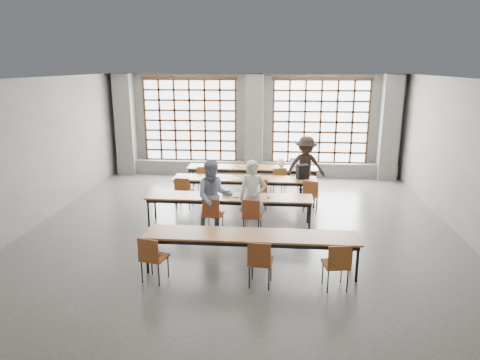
% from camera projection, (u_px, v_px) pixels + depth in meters
% --- Properties ---
extents(floor, '(11.00, 11.00, 0.00)m').
position_uv_depth(floor, '(241.00, 232.00, 10.01)').
color(floor, '#484946').
rests_on(floor, ground).
extents(ceiling, '(11.00, 11.00, 0.00)m').
position_uv_depth(ceiling, '(241.00, 79.00, 9.09)').
color(ceiling, silver).
rests_on(ceiling, floor).
extents(wall_back, '(10.00, 0.00, 10.00)m').
position_uv_depth(wall_back, '(254.00, 125.00, 14.84)').
color(wall_back, '#5B5B59').
rests_on(wall_back, floor).
extents(wall_front, '(10.00, 0.00, 10.00)m').
position_uv_depth(wall_front, '(196.00, 276.00, 4.26)').
color(wall_front, '#5B5B59').
rests_on(wall_front, floor).
extents(wall_left, '(0.00, 11.00, 11.00)m').
position_uv_depth(wall_left, '(28.00, 155.00, 9.96)').
color(wall_left, '#5B5B59').
rests_on(wall_left, floor).
extents(wall_right, '(0.00, 11.00, 11.00)m').
position_uv_depth(wall_right, '(474.00, 163.00, 9.13)').
color(wall_right, '#5B5B59').
rests_on(wall_right, floor).
extents(column_left, '(0.60, 0.55, 3.50)m').
position_uv_depth(column_left, '(126.00, 125.00, 14.94)').
color(column_left, '#5A5A57').
rests_on(column_left, floor).
extents(column_mid, '(0.60, 0.55, 3.50)m').
position_uv_depth(column_mid, '(254.00, 126.00, 14.57)').
color(column_mid, '#5A5A57').
rests_on(column_mid, floor).
extents(column_right, '(0.60, 0.55, 3.50)m').
position_uv_depth(column_right, '(389.00, 128.00, 14.19)').
color(column_right, '#5A5A57').
rests_on(column_right, floor).
extents(window_left, '(3.32, 0.12, 3.00)m').
position_uv_depth(window_left, '(190.00, 121.00, 14.91)').
color(window_left, white).
rests_on(window_left, wall_back).
extents(window_right, '(3.32, 0.12, 3.00)m').
position_uv_depth(window_right, '(320.00, 122.00, 14.54)').
color(window_right, white).
rests_on(window_right, wall_back).
extents(sill_ledge, '(9.80, 0.35, 0.50)m').
position_uv_depth(sill_ledge, '(254.00, 169.00, 15.04)').
color(sill_ledge, '#5A5A57').
rests_on(sill_ledge, floor).
extents(desk_row_a, '(4.00, 0.70, 0.73)m').
position_uv_depth(desk_row_a, '(252.00, 169.00, 13.24)').
color(desk_row_a, brown).
rests_on(desk_row_a, floor).
extents(desk_row_b, '(4.00, 0.70, 0.73)m').
position_uv_depth(desk_row_b, '(245.00, 180.00, 11.95)').
color(desk_row_b, brown).
rests_on(desk_row_b, floor).
extents(desk_row_c, '(4.00, 0.70, 0.73)m').
position_uv_depth(desk_row_c, '(229.00, 199.00, 10.29)').
color(desk_row_c, brown).
rests_on(desk_row_c, floor).
extents(desk_row_d, '(4.00, 0.70, 0.73)m').
position_uv_depth(desk_row_d, '(251.00, 238.00, 7.99)').
color(desk_row_d, brown).
rests_on(desk_row_d, floor).
extents(chair_back_left, '(0.43, 0.43, 0.88)m').
position_uv_depth(chair_back_left, '(204.00, 177.00, 12.78)').
color(chair_back_left, brown).
rests_on(chair_back_left, floor).
extents(chair_back_mid, '(0.51, 0.52, 0.88)m').
position_uv_depth(chair_back_mid, '(279.00, 179.00, 12.60)').
color(chair_back_mid, brown).
rests_on(chair_back_mid, floor).
extents(chair_back_right, '(0.53, 0.53, 0.88)m').
position_uv_depth(chair_back_right, '(305.00, 179.00, 12.54)').
color(chair_back_right, brown).
rests_on(chair_back_right, floor).
extents(chair_mid_left, '(0.45, 0.45, 0.88)m').
position_uv_depth(chair_mid_left, '(184.00, 189.00, 11.51)').
color(chair_mid_left, brown).
rests_on(chair_mid_left, floor).
extents(chair_mid_centre, '(0.52, 0.52, 0.88)m').
position_uv_depth(chair_mid_centre, '(259.00, 191.00, 11.35)').
color(chair_mid_centre, brown).
rests_on(chair_mid_centre, floor).
extents(chair_mid_right, '(0.48, 0.48, 0.88)m').
position_uv_depth(chair_mid_right, '(311.00, 193.00, 11.23)').
color(chair_mid_right, brown).
rests_on(chair_mid_right, floor).
extents(chair_front_left, '(0.48, 0.48, 0.88)m').
position_uv_depth(chair_front_left, '(212.00, 212.00, 9.75)').
color(chair_front_left, '#672E14').
rests_on(chair_front_left, floor).
extents(chair_front_right, '(0.47, 0.47, 0.88)m').
position_uv_depth(chair_front_right, '(252.00, 213.00, 9.67)').
color(chair_front_right, brown).
rests_on(chair_front_right, floor).
extents(chair_near_left, '(0.51, 0.51, 0.88)m').
position_uv_depth(chair_near_left, '(152.00, 255.00, 7.56)').
color(chair_near_left, brown).
rests_on(chair_near_left, floor).
extents(chair_near_mid, '(0.46, 0.46, 0.88)m').
position_uv_depth(chair_near_mid, '(260.00, 259.00, 7.40)').
color(chair_near_mid, brown).
rests_on(chair_near_mid, floor).
extents(chair_near_right, '(0.48, 0.49, 0.88)m').
position_uv_depth(chair_near_right, '(337.00, 262.00, 7.29)').
color(chair_near_right, brown).
rests_on(chair_near_right, floor).
extents(student_male, '(0.66, 0.46, 1.72)m').
position_uv_depth(student_male, '(253.00, 198.00, 9.71)').
color(student_male, silver).
rests_on(student_male, floor).
extents(student_female, '(0.96, 0.82, 1.72)m').
position_uv_depth(student_female, '(214.00, 197.00, 9.79)').
color(student_female, navy).
rests_on(student_female, floor).
extents(student_back, '(1.25, 0.86, 1.78)m').
position_uv_depth(student_back, '(306.00, 166.00, 12.56)').
color(student_back, black).
rests_on(student_back, floor).
extents(laptop_front, '(0.37, 0.31, 0.26)m').
position_uv_depth(laptop_front, '(252.00, 193.00, 10.32)').
color(laptop_front, '#B6B6BB').
rests_on(laptop_front, desk_row_c).
extents(laptop_back, '(0.38, 0.33, 0.26)m').
position_uv_depth(laptop_back, '(296.00, 165.00, 13.20)').
color(laptop_back, '#BAB9BE').
rests_on(laptop_back, desk_row_a).
extents(mouse, '(0.12, 0.10, 0.04)m').
position_uv_depth(mouse, '(269.00, 197.00, 10.17)').
color(mouse, white).
rests_on(mouse, desk_row_c).
extents(green_box, '(0.26, 0.19, 0.09)m').
position_uv_depth(green_box, '(227.00, 193.00, 10.35)').
color(green_box, green).
rests_on(green_box, desk_row_c).
extents(phone, '(0.14, 0.09, 0.01)m').
position_uv_depth(phone, '(236.00, 197.00, 10.16)').
color(phone, black).
rests_on(phone, desk_row_c).
extents(paper_sheet_a, '(0.36, 0.32, 0.00)m').
position_uv_depth(paper_sheet_a, '(224.00, 177.00, 12.03)').
color(paper_sheet_a, white).
rests_on(paper_sheet_a, desk_row_b).
extents(paper_sheet_b, '(0.36, 0.34, 0.00)m').
position_uv_depth(paper_sheet_b, '(234.00, 178.00, 11.91)').
color(paper_sheet_b, white).
rests_on(paper_sheet_b, desk_row_b).
extents(paper_sheet_c, '(0.31, 0.23, 0.00)m').
position_uv_depth(paper_sheet_c, '(248.00, 178.00, 11.93)').
color(paper_sheet_c, silver).
rests_on(paper_sheet_c, desk_row_b).
extents(backpack, '(0.37, 0.30, 0.40)m').
position_uv_depth(backpack, '(303.00, 172.00, 11.80)').
color(backpack, black).
rests_on(backpack, desk_row_b).
extents(plastic_bag, '(0.31, 0.28, 0.29)m').
position_uv_depth(plastic_bag, '(282.00, 163.00, 13.16)').
color(plastic_bag, white).
rests_on(plastic_bag, desk_row_a).
extents(red_pouch, '(0.21, 0.11, 0.06)m').
position_uv_depth(red_pouch, '(154.00, 255.00, 7.64)').
color(red_pouch, '#A11813').
rests_on(red_pouch, chair_near_left).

